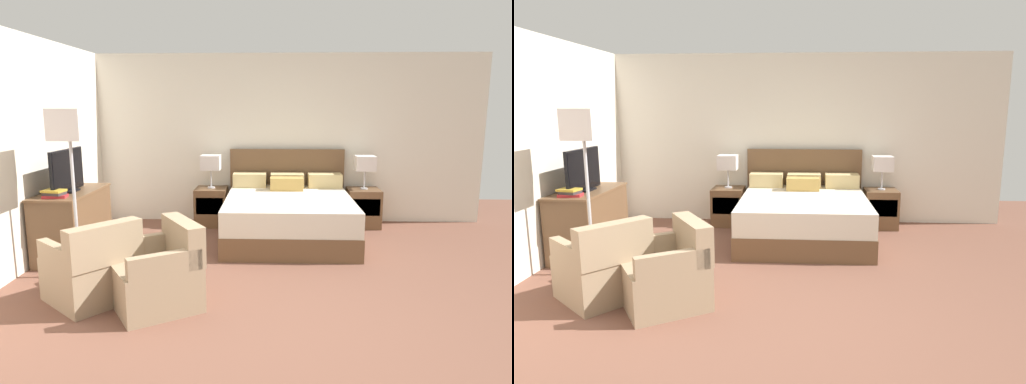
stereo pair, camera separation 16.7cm
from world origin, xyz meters
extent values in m
plane|color=brown|center=(0.00, 0.00, 0.00)|extent=(10.68, 10.68, 0.00)
cube|color=silver|center=(0.00, 3.59, 1.26)|extent=(6.40, 0.06, 2.53)
cube|color=silver|center=(-2.63, 1.48, 1.26)|extent=(0.06, 5.36, 2.53)
cube|color=brown|center=(0.27, 2.52, 0.14)|extent=(1.65, 1.90, 0.28)
cube|color=beige|center=(0.27, 2.52, 0.43)|extent=(1.64, 1.88, 0.30)
cube|color=brown|center=(0.27, 3.49, 0.56)|extent=(1.72, 0.05, 1.12)
cube|color=#D6BC7F|center=(-0.29, 3.30, 0.68)|extent=(0.49, 0.28, 0.20)
cube|color=#D6BC7F|center=(0.27, 3.30, 0.68)|extent=(0.49, 0.28, 0.20)
cube|color=#D6BC7F|center=(0.82, 3.30, 0.68)|extent=(0.49, 0.28, 0.20)
cube|color=tan|center=(0.25, 3.03, 0.67)|extent=(0.46, 0.22, 0.18)
cube|color=brown|center=(-0.86, 3.26, 0.28)|extent=(0.46, 0.48, 0.56)
cube|color=#473120|center=(-0.86, 3.03, 0.34)|extent=(0.39, 0.01, 0.25)
cube|color=brown|center=(1.39, 3.26, 0.28)|extent=(0.46, 0.48, 0.56)
cube|color=#473120|center=(1.39, 3.03, 0.34)|extent=(0.39, 0.01, 0.25)
cylinder|color=#B7B7BC|center=(-0.86, 3.26, 0.57)|extent=(0.11, 0.11, 0.02)
cylinder|color=#B7B7BC|center=(-0.86, 3.26, 0.71)|extent=(0.02, 0.02, 0.26)
cube|color=silver|center=(-0.86, 3.26, 0.94)|extent=(0.28, 0.28, 0.21)
cylinder|color=#B7B7BC|center=(1.39, 3.26, 0.57)|extent=(0.11, 0.11, 0.02)
cylinder|color=#B7B7BC|center=(1.39, 3.26, 0.71)|extent=(0.02, 0.02, 0.26)
cube|color=silver|center=(1.39, 3.26, 0.94)|extent=(0.28, 0.28, 0.21)
cube|color=brown|center=(-2.31, 1.78, 0.39)|extent=(0.52, 1.12, 0.78)
cube|color=brown|center=(-2.31, 1.78, 0.77)|extent=(0.54, 1.15, 0.02)
cube|color=black|center=(-2.31, 1.73, 0.79)|extent=(0.18, 0.24, 0.02)
cube|color=black|center=(-2.31, 1.73, 1.03)|extent=(0.04, 0.78, 0.49)
cube|color=black|center=(-2.29, 1.73, 1.03)|extent=(0.01, 0.75, 0.46)
cube|color=#B7282D|center=(-2.30, 1.38, 0.80)|extent=(0.26, 0.18, 0.03)
cube|color=#383333|center=(-2.30, 1.38, 0.83)|extent=(0.22, 0.19, 0.03)
cube|color=gold|center=(-2.31, 1.38, 0.86)|extent=(0.24, 0.20, 0.02)
cube|color=#9E8466|center=(-1.60, 0.54, 0.20)|extent=(0.96, 0.96, 0.40)
cube|color=#9E8466|center=(-1.40, 0.36, 0.58)|extent=(0.56, 0.62, 0.36)
cube|color=#9E8466|center=(-1.79, 0.31, 0.49)|extent=(0.54, 0.47, 0.18)
cube|color=#9E8466|center=(-1.41, 0.76, 0.49)|extent=(0.54, 0.47, 0.18)
cube|color=#9E8466|center=(-0.98, 0.39, 0.20)|extent=(0.94, 0.94, 0.40)
cube|color=#9E8466|center=(-0.75, 0.53, 0.58)|extent=(0.50, 0.66, 0.36)
cube|color=#9E8466|center=(-0.82, 0.14, 0.49)|extent=(0.58, 0.41, 0.18)
cube|color=#9E8466|center=(-1.13, 0.64, 0.49)|extent=(0.58, 0.41, 0.18)
cylinder|color=#B7B7BC|center=(-1.96, 1.08, 0.01)|extent=(0.28, 0.28, 0.02)
cylinder|color=#B7B7BC|center=(-1.96, 1.08, 0.72)|extent=(0.03, 0.03, 1.40)
cube|color=silver|center=(-1.96, 1.08, 1.58)|extent=(0.33, 0.33, 0.31)
camera|label=1|loc=(0.06, -3.38, 1.76)|focal=32.00mm
camera|label=2|loc=(0.23, -3.37, 1.76)|focal=32.00mm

